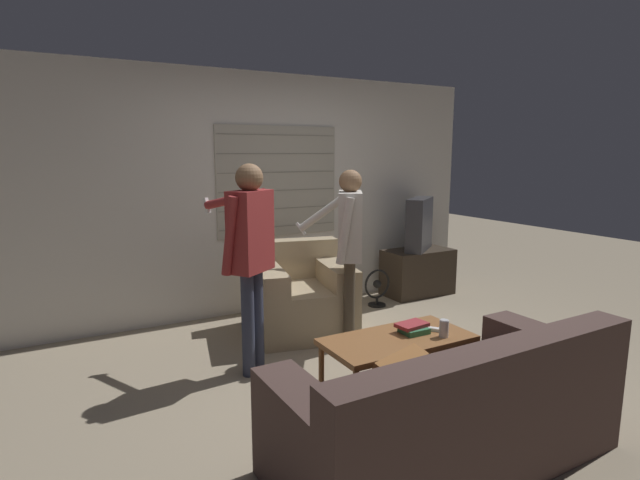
% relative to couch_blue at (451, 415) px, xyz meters
% --- Properties ---
extents(ground_plane, '(16.00, 16.00, 0.00)m').
position_rel_couch_blue_xyz_m(ground_plane, '(0.27, 1.11, -0.30)').
color(ground_plane, gray).
extents(wall_back, '(5.20, 0.08, 2.55)m').
position_rel_couch_blue_xyz_m(wall_back, '(0.28, 3.14, 0.98)').
color(wall_back, silver).
rests_on(wall_back, ground_plane).
extents(couch_blue, '(1.98, 0.88, 0.79)m').
position_rel_couch_blue_xyz_m(couch_blue, '(0.00, 0.00, 0.00)').
color(couch_blue, '#4C3833').
rests_on(couch_blue, ground_plane).
extents(armchair_beige, '(1.07, 1.08, 0.85)m').
position_rel_couch_blue_xyz_m(armchair_beige, '(0.25, 2.32, 0.04)').
color(armchair_beige, tan).
rests_on(armchair_beige, ground_plane).
extents(coffee_table, '(1.06, 0.52, 0.44)m').
position_rel_couch_blue_xyz_m(coffee_table, '(0.24, 0.79, 0.10)').
color(coffee_table, brown).
rests_on(coffee_table, ground_plane).
extents(tv_stand, '(0.84, 0.46, 0.56)m').
position_rel_couch_blue_xyz_m(tv_stand, '(2.07, 2.76, -0.02)').
color(tv_stand, '#33281E').
rests_on(tv_stand, ground_plane).
extents(tv, '(0.61, 0.54, 0.63)m').
position_rel_couch_blue_xyz_m(tv, '(2.07, 2.76, 0.57)').
color(tv, '#2D2D33').
rests_on(tv, tv_stand).
extents(person_left_standing, '(0.47, 0.80, 1.64)m').
position_rel_couch_blue_xyz_m(person_left_standing, '(-0.52, 1.66, 0.74)').
color(person_left_standing, '#33384C').
rests_on(person_left_standing, ground_plane).
extents(person_right_standing, '(0.51, 0.74, 1.58)m').
position_rel_couch_blue_xyz_m(person_right_standing, '(0.46, 1.80, 0.70)').
color(person_right_standing, '#4C4233').
rests_on(person_right_standing, ground_plane).
extents(book_stack, '(0.24, 0.19, 0.07)m').
position_rel_couch_blue_xyz_m(book_stack, '(0.39, 0.81, 0.17)').
color(book_stack, '#33754C').
rests_on(book_stack, coffee_table).
extents(soda_can, '(0.07, 0.07, 0.13)m').
position_rel_couch_blue_xyz_m(soda_can, '(0.53, 0.64, 0.20)').
color(soda_can, silver).
rests_on(soda_can, coffee_table).
extents(spare_remote, '(0.11, 0.13, 0.02)m').
position_rel_couch_blue_xyz_m(spare_remote, '(0.56, 0.75, 0.15)').
color(spare_remote, white).
rests_on(spare_remote, coffee_table).
extents(floor_fan, '(0.34, 0.20, 0.42)m').
position_rel_couch_blue_xyz_m(floor_fan, '(1.36, 2.61, -0.09)').
color(floor_fan, black).
rests_on(floor_fan, ground_plane).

